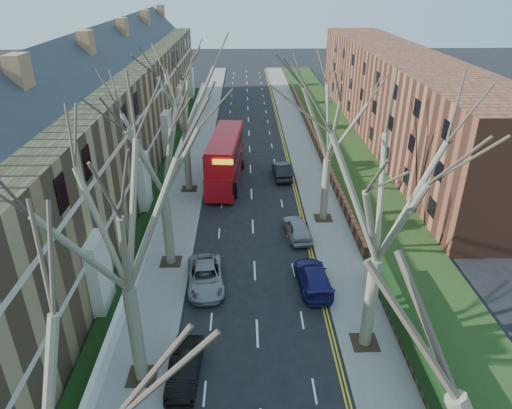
{
  "coord_description": "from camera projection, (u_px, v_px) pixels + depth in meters",
  "views": [
    {
      "loc": [
        -0.58,
        -10.27,
        17.58
      ],
      "look_at": [
        0.22,
        19.67,
        2.59
      ],
      "focal_mm": 32.0,
      "sensor_mm": 36.0,
      "label": 1
    }
  ],
  "objects": [
    {
      "name": "pavement_left",
      "position": [
        197.0,
        149.0,
        51.76
      ],
      "size": [
        3.0,
        102.0,
        0.12
      ],
      "primitive_type": "cube",
      "color": "slate",
      "rests_on": "ground"
    },
    {
      "name": "grass_verge_right",
      "position": [
        341.0,
        147.0,
        52.11
      ],
      "size": [
        6.0,
        102.0,
        0.06
      ],
      "color": "#1D3613",
      "rests_on": "ground"
    },
    {
      "name": "tree_right_far",
      "position": [
        331.0,
        106.0,
        32.73
      ],
      "size": [
        10.15,
        10.15,
        14.22
      ],
      "color": "#6E674E",
      "rests_on": "ground"
    },
    {
      "name": "tree_left_mid",
      "position": [
        116.0,
        203.0,
        18.01
      ],
      "size": [
        10.5,
        10.5,
        14.71
      ],
      "color": "#6E674E",
      "rests_on": "ground"
    },
    {
      "name": "front_wall_left",
      "position": [
        172.0,
        172.0,
        44.31
      ],
      "size": [
        0.3,
        78.0,
        1.0
      ],
      "color": "white",
      "rests_on": "ground"
    },
    {
      "name": "flats_right",
      "position": [
        397.0,
        96.0,
        53.69
      ],
      "size": [
        13.97,
        54.0,
        10.0
      ],
      "color": "brown",
      "rests_on": "ground"
    },
    {
      "name": "car_right_far",
      "position": [
        282.0,
        170.0,
        44.28
      ],
      "size": [
        1.78,
        4.52,
        1.46
      ],
      "primitive_type": "imported",
      "rotation": [
        0.0,
        0.0,
        3.2
      ],
      "color": "black",
      "rests_on": "ground"
    },
    {
      "name": "car_left_far",
      "position": [
        206.0,
        277.0,
        28.69
      ],
      "size": [
        2.71,
        5.02,
        1.34
      ],
      "primitive_type": "imported",
      "rotation": [
        0.0,
        0.0,
        0.1
      ],
      "color": "gray",
      "rests_on": "ground"
    },
    {
      "name": "tree_right_mid",
      "position": [
        387.0,
        180.0,
        20.07
      ],
      "size": [
        10.5,
        10.5,
        14.71
      ],
      "color": "#6E674E",
      "rests_on": "ground"
    },
    {
      "name": "car_right_near",
      "position": [
        313.0,
        277.0,
        28.6
      ],
      "size": [
        2.24,
        4.85,
        1.37
      ],
      "primitive_type": "imported",
      "rotation": [
        0.0,
        0.0,
        3.21
      ],
      "color": "navy",
      "rests_on": "ground"
    },
    {
      "name": "double_decker_bus",
      "position": [
        226.0,
        160.0,
        42.64
      ],
      "size": [
        3.42,
        10.92,
        4.51
      ],
      "rotation": [
        0.0,
        0.0,
        3.05
      ],
      "color": "#AF0C14",
      "rests_on": "ground"
    },
    {
      "name": "terrace_left",
      "position": [
        102.0,
        123.0,
        41.97
      ],
      "size": [
        9.7,
        78.0,
        13.6
      ],
      "color": "olive",
      "rests_on": "ground"
    },
    {
      "name": "car_left_mid",
      "position": [
        185.0,
        367.0,
        22.06
      ],
      "size": [
        1.56,
        4.03,
        1.31
      ],
      "primitive_type": "imported",
      "rotation": [
        0.0,
        0.0,
        -0.04
      ],
      "color": "black",
      "rests_on": "ground"
    },
    {
      "name": "car_right_mid",
      "position": [
        297.0,
        228.0,
        34.15
      ],
      "size": [
        2.17,
        4.33,
        1.42
      ],
      "primitive_type": "imported",
      "rotation": [
        0.0,
        0.0,
        3.26
      ],
      "color": "#919399",
      "rests_on": "ground"
    },
    {
      "name": "tree_left_dist",
      "position": [
        182.0,
        85.0,
        37.68
      ],
      "size": [
        10.5,
        10.5,
        14.71
      ],
      "color": "#6E674E",
      "rests_on": "ground"
    },
    {
      "name": "pavement_right",
      "position": [
        302.0,
        148.0,
        52.04
      ],
      "size": [
        3.0,
        102.0,
        0.12
      ],
      "primitive_type": "cube",
      "color": "slate",
      "rests_on": "ground"
    },
    {
      "name": "tree_left_far",
      "position": [
        158.0,
        133.0,
        27.09
      ],
      "size": [
        10.15,
        10.15,
        14.22
      ],
      "color": "#6E674E",
      "rests_on": "ground"
    }
  ]
}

